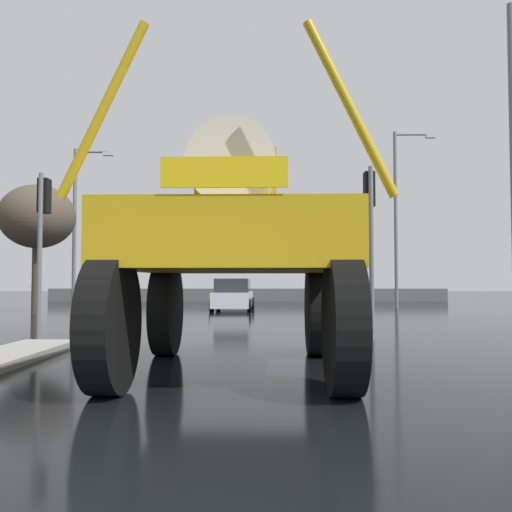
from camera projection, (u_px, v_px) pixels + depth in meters
name	position (u px, v px, depth m)	size (l,w,h in m)	color
ground_plane	(237.00, 317.00, 21.54)	(120.00, 120.00, 0.00)	black
oversize_sprayer	(236.00, 247.00, 8.58)	(4.13, 5.44, 4.56)	black
sedan_ahead	(233.00, 296.00, 26.37)	(2.00, 4.16, 1.52)	silver
traffic_signal_near_left	(43.00, 218.00, 13.39)	(0.24, 0.54, 3.97)	slate
traffic_signal_near_right	(370.00, 214.00, 13.33)	(0.24, 0.54, 4.12)	slate
streetlight_far_left	(78.00, 220.00, 26.24)	(1.90, 0.24, 7.68)	slate
streetlight_far_right	(399.00, 210.00, 29.16)	(2.22, 0.24, 9.29)	slate
bare_tree_left	(37.00, 217.00, 23.82)	(3.20, 3.20, 5.53)	#473828
roadside_barrier	(247.00, 295.00, 38.57)	(27.70, 0.24, 0.90)	#59595B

